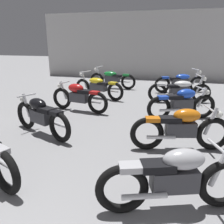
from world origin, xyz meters
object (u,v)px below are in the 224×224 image
motorcycle_right_row_1 (175,178)px  motorcycle_right_row_3 (182,103)px  motorcycle_left_row_2 (41,115)px  motorcycle_right_row_2 (181,128)px  motorcycle_left_row_4 (98,86)px  motorcycle_right_row_4 (180,90)px  motorcycle_left_row_3 (79,97)px  motorcycle_right_row_5 (180,82)px  motorcycle_left_row_5 (112,78)px

motorcycle_right_row_1 → motorcycle_right_row_3: bearing=88.5°
motorcycle_left_row_2 → motorcycle_right_row_3: bearing=33.2°
motorcycle_right_row_3 → motorcycle_right_row_2: bearing=-90.9°
motorcycle_left_row_2 → motorcycle_left_row_4: size_ratio=0.88×
motorcycle_right_row_4 → motorcycle_left_row_4: bearing=-176.7°
motorcycle_right_row_1 → motorcycle_left_row_2: bearing=149.4°
motorcycle_left_row_2 → motorcycle_right_row_3: (3.10, 2.03, 0.00)m
motorcycle_left_row_2 → motorcycle_right_row_1: bearing=-30.6°
motorcycle_left_row_4 → motorcycle_left_row_2: bearing=-91.2°
motorcycle_left_row_2 → motorcycle_right_row_2: 3.07m
motorcycle_left_row_3 → motorcycle_right_row_5: (2.97, 3.68, -0.01)m
motorcycle_right_row_5 → motorcycle_left_row_2: bearing=-118.3°
motorcycle_right_row_3 → motorcycle_right_row_4: 1.88m
motorcycle_left_row_4 → motorcycle_left_row_5: size_ratio=0.97×
motorcycle_left_row_2 → motorcycle_right_row_4: bearing=52.2°
motorcycle_left_row_2 → motorcycle_right_row_1: (2.99, -1.77, 0.00)m
motorcycle_right_row_5 → motorcycle_left_row_3: bearing=-128.9°
motorcycle_left_row_4 → motorcycle_right_row_3: motorcycle_left_row_4 is taller
motorcycle_left_row_3 → motorcycle_right_row_3: 3.03m
motorcycle_left_row_3 → motorcycle_left_row_2: bearing=-92.0°
motorcycle_left_row_2 → motorcycle_right_row_4: size_ratio=0.86×
motorcycle_right_row_2 → motorcycle_right_row_3: 1.98m
motorcycle_left_row_4 → motorcycle_right_row_4: 2.95m
motorcycle_left_row_5 → motorcycle_right_row_4: same height
motorcycle_right_row_1 → motorcycle_right_row_2: same height
motorcycle_left_row_3 → motorcycle_right_row_2: size_ratio=1.02×
motorcycle_left_row_3 → motorcycle_left_row_5: (-0.01, 3.74, -0.01)m
motorcycle_left_row_3 → motorcycle_right_row_4: size_ratio=0.91×
motorcycle_right_row_1 → motorcycle_right_row_2: bearing=87.7°
motorcycle_left_row_3 → motorcycle_right_row_3: (3.03, 0.06, 0.00)m
motorcycle_left_row_5 → motorcycle_right_row_3: (3.03, -3.68, 0.01)m
motorcycle_right_row_2 → motorcycle_right_row_3: bearing=89.1°
motorcycle_right_row_5 → motorcycle_right_row_1: bearing=-90.3°
motorcycle_right_row_2 → motorcycle_left_row_2: bearing=-179.1°
motorcycle_left_row_2 → motorcycle_right_row_5: (3.04, 5.64, -0.01)m
motorcycle_right_row_2 → motorcycle_right_row_3: same height
motorcycle_left_row_3 → motorcycle_right_row_5: 4.73m
motorcycle_left_row_4 → motorcycle_right_row_1: size_ratio=1.12×
motorcycle_left_row_2 → motorcycle_right_row_1: 3.48m
motorcycle_left_row_3 → motorcycle_right_row_1: bearing=-51.9°
motorcycle_left_row_3 → motorcycle_right_row_4: motorcycle_right_row_4 is taller
motorcycle_left_row_2 → motorcycle_right_row_5: bearing=61.7°
motorcycle_right_row_1 → motorcycle_right_row_5: motorcycle_right_row_5 is taller
motorcycle_left_row_5 → motorcycle_right_row_1: bearing=-68.6°
motorcycle_right_row_4 → motorcycle_right_row_5: size_ratio=1.04×
motorcycle_right_row_3 → motorcycle_right_row_5: (-0.06, 3.62, -0.01)m
motorcycle_right_row_3 → motorcycle_right_row_4: size_ratio=0.86×
motorcycle_left_row_2 → motorcycle_left_row_3: size_ratio=0.95×
motorcycle_right_row_2 → motorcycle_right_row_4: motorcycle_right_row_4 is taller
motorcycle_left_row_5 → motorcycle_right_row_1: size_ratio=1.16×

